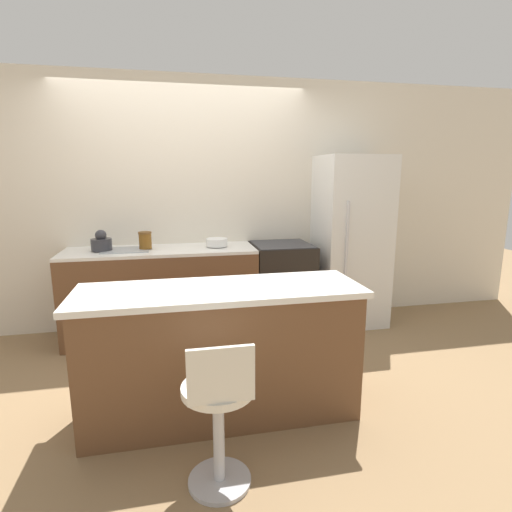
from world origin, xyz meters
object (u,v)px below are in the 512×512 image
kettle (101,242)px  mixing_bowl (217,242)px  oven_range (282,286)px  stool_chair (219,416)px  refrigerator (351,241)px

kettle → mixing_bowl: kettle is taller
oven_range → stool_chair: size_ratio=1.07×
kettle → stool_chair: bearing=-68.1°
refrigerator → mixing_bowl: (-1.45, 0.02, 0.04)m
refrigerator → mixing_bowl: bearing=179.2°
refrigerator → mixing_bowl: size_ratio=8.39×
refrigerator → stool_chair: refrigerator is taller
kettle → oven_range: bearing=-0.4°
stool_chair → oven_range: bearing=66.7°
mixing_bowl → kettle: bearing=-180.0°
kettle → mixing_bowl: 1.10m
refrigerator → mixing_bowl: 1.45m
oven_range → refrigerator: size_ratio=0.50×
refrigerator → mixing_bowl: refrigerator is taller
stool_chair → kettle: bearing=111.9°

